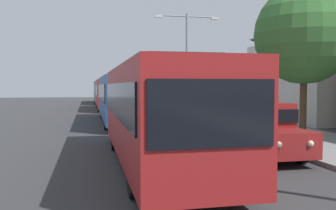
{
  "coord_description": "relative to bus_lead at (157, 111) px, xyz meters",
  "views": [
    {
      "loc": [
        -3.39,
        0.69,
        2.49
      ],
      "look_at": [
        -0.2,
        15.37,
        1.68
      ],
      "focal_mm": 39.35,
      "sensor_mm": 36.0,
      "label": 1
    }
  ],
  "objects": [
    {
      "name": "white_suv",
      "position": [
        3.7,
        0.78,
        -0.65
      ],
      "size": [
        1.86,
        5.1,
        1.9
      ],
      "color": "maroon",
      "rests_on": "ground_plane"
    },
    {
      "name": "roadside_tree",
      "position": [
        7.82,
        4.31,
        3.17
      ],
      "size": [
        4.66,
        4.66,
        7.05
      ],
      "color": "#4C3823",
      "rests_on": "sidewalk"
    },
    {
      "name": "bus_fourth_in_line",
      "position": [
        0.0,
        40.86,
        0.0
      ],
      "size": [
        2.58,
        12.19,
        3.21
      ],
      "color": "#33724C",
      "rests_on": "ground_plane"
    },
    {
      "name": "house_distant_gabled",
      "position": [
        14.93,
        12.23,
        2.38
      ],
      "size": [
        8.88,
        9.99,
        7.97
      ],
      "color": "beige",
      "rests_on": "ground_plane"
    },
    {
      "name": "bus_second_in_line",
      "position": [
        0.0,
        13.21,
        0.0
      ],
      "size": [
        2.58,
        12.18,
        3.21
      ],
      "color": "#284C8C",
      "rests_on": "ground_plane"
    },
    {
      "name": "streetlamp_mid",
      "position": [
        5.4,
        16.35,
        3.23
      ],
      "size": [
        5.04,
        0.28,
        7.83
      ],
      "color": "gray",
      "rests_on": "sidewalk"
    },
    {
      "name": "bus_lead",
      "position": [
        0.0,
        0.0,
        0.0
      ],
      "size": [
        2.58,
        10.56,
        3.21
      ],
      "color": "maroon",
      "rests_on": "ground_plane"
    },
    {
      "name": "bus_middle",
      "position": [
        0.0,
        27.26,
        0.0
      ],
      "size": [
        2.58,
        11.34,
        3.21
      ],
      "color": "maroon",
      "rests_on": "ground_plane"
    }
  ]
}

